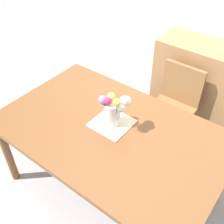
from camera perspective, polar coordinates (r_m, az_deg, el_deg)
ground_plane at (r=2.74m, az=-0.24°, el=-15.17°), size 12.00×12.00×0.00m
dining_table at (r=2.20m, az=-0.28°, el=-5.07°), size 1.78×1.12×0.77m
chair_far at (r=2.86m, az=12.86°, el=1.90°), size 0.42×0.42×0.90m
dresser at (r=3.14m, az=21.05°, el=3.40°), size 1.40×0.47×1.00m
placemat at (r=2.19m, az=0.00°, el=-2.30°), size 0.30×0.30×0.01m
flower_vase at (r=2.07m, az=0.36°, el=0.71°), size 0.26×0.17×0.32m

